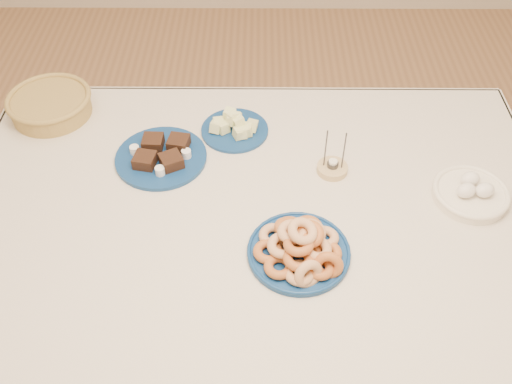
% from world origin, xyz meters
% --- Properties ---
extents(ground, '(5.00, 5.00, 0.00)m').
position_xyz_m(ground, '(0.00, 0.00, 0.00)').
color(ground, '#996D48').
rests_on(ground, ground).
extents(dining_table, '(1.71, 1.11, 0.75)m').
position_xyz_m(dining_table, '(0.00, 0.00, 0.64)').
color(dining_table, brown).
rests_on(dining_table, ground).
extents(donut_platter, '(0.35, 0.35, 0.12)m').
position_xyz_m(donut_platter, '(0.12, -0.19, 0.78)').
color(donut_platter, navy).
rests_on(donut_platter, dining_table).
extents(melon_plate, '(0.29, 0.29, 0.08)m').
position_xyz_m(melon_plate, '(-0.07, 0.31, 0.77)').
color(melon_plate, navy).
rests_on(melon_plate, dining_table).
extents(brownie_plate, '(0.31, 0.31, 0.05)m').
position_xyz_m(brownie_plate, '(-0.29, 0.18, 0.77)').
color(brownie_plate, navy).
rests_on(brownie_plate, dining_table).
extents(wicker_basket, '(0.36, 0.36, 0.07)m').
position_xyz_m(wicker_basket, '(-0.68, 0.40, 0.79)').
color(wicker_basket, olive).
rests_on(wicker_basket, dining_table).
extents(candle_holder, '(0.11, 0.11, 0.15)m').
position_xyz_m(candle_holder, '(0.23, 0.13, 0.76)').
color(candle_holder, tan).
rests_on(candle_holder, dining_table).
extents(egg_bowl, '(0.26, 0.26, 0.07)m').
position_xyz_m(egg_bowl, '(0.61, 0.03, 0.77)').
color(egg_bowl, white).
rests_on(egg_bowl, dining_table).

